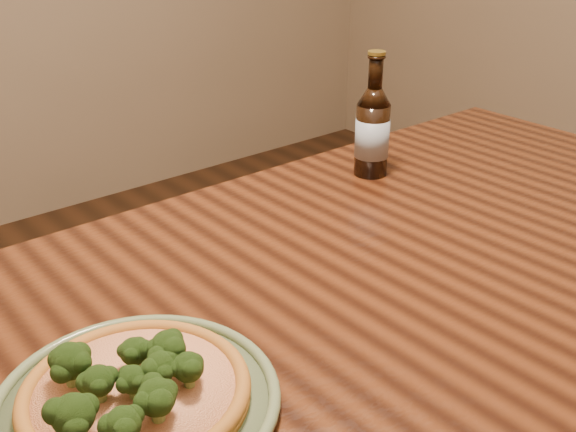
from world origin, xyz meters
TOP-DOWN VIEW (x-y plane):
  - table at (0.00, 0.10)m, footprint 1.60×0.90m
  - plate at (-0.44, 0.08)m, footprint 0.32×0.32m
  - pizza at (-0.44, 0.08)m, footprint 0.25×0.25m
  - beer_bottle at (0.25, 0.40)m, footprint 0.07×0.07m

SIDE VIEW (x-z plane):
  - table at x=0.00m, z-range 0.28..1.03m
  - plate at x=-0.44m, z-range 0.75..0.77m
  - pizza at x=-0.44m, z-range 0.74..0.81m
  - beer_bottle at x=0.25m, z-range 0.72..0.96m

